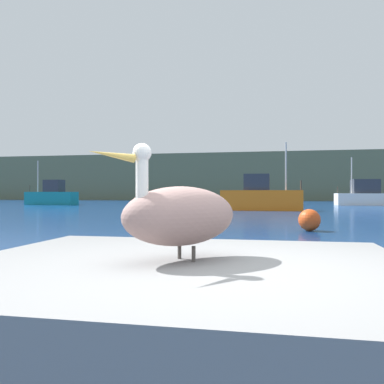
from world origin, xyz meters
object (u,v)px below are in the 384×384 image
(fishing_boat_orange, at_px, (261,197))
(fishing_boat_white, at_px, (373,196))
(fishing_boat_teal, at_px, (52,196))
(pelican, at_px, (180,215))
(mooring_buoy, at_px, (309,220))

(fishing_boat_orange, xyz_separation_m, fishing_boat_white, (10.97, 13.75, -0.04))
(fishing_boat_teal, distance_m, fishing_boat_orange, 23.63)
(fishing_boat_teal, bearing_deg, pelican, 126.16)
(pelican, distance_m, fishing_boat_white, 41.48)
(fishing_boat_orange, bearing_deg, pelican, -88.99)
(fishing_boat_white, relative_size, mooring_buoy, 10.47)
(fishing_boat_orange, bearing_deg, mooring_buoy, -81.62)
(pelican, xyz_separation_m, mooring_buoy, (1.98, 10.91, -0.76))
(pelican, bearing_deg, fishing_boat_orange, -141.08)
(fishing_boat_teal, height_order, fishing_boat_orange, fishing_boat_orange)
(fishing_boat_white, xyz_separation_m, mooring_buoy, (-8.98, -29.10, -0.55))
(fishing_boat_teal, xyz_separation_m, fishing_boat_orange, (21.95, -8.75, -0.00))
(mooring_buoy, bearing_deg, fishing_boat_teal, 134.81)
(pelican, distance_m, mooring_buoy, 11.11)
(fishing_boat_teal, distance_m, mooring_buoy, 33.97)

